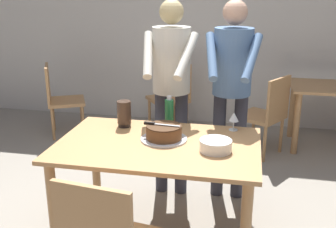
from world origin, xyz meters
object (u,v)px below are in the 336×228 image
object	(u,v)px
person_standing_beside	(232,80)
background_chair_1	(267,113)
plate_stack	(216,145)
cake_knife	(154,124)
main_dining_table	(158,157)
cake_on_platter	(164,133)
water_bottle	(169,112)
hurricane_lamp	(124,114)
background_chair_0	(60,97)
background_chair_2	(173,94)
background_table	(335,100)
person_cutting_cake	(171,78)
wine_glass_near	(234,117)

from	to	relation	value
person_standing_beside	background_chair_1	xyz separation A→B (m)	(0.35, 1.02, -0.58)
plate_stack	cake_knife	bearing A→B (deg)	163.15
main_dining_table	cake_knife	size ratio (longest dim) A/B	5.33
cake_on_platter	plate_stack	bearing A→B (deg)	-18.90
main_dining_table	water_bottle	xyz separation A→B (m)	(0.01, 0.37, 0.23)
hurricane_lamp	background_chair_0	size ratio (longest dim) A/B	0.23
plate_stack	hurricane_lamp	bearing A→B (deg)	154.99
background_chair_0	background_chair_1	xyz separation A→B (m)	(2.51, -0.14, 0.00)
plate_stack	background_chair_2	xyz separation A→B (m)	(-0.75, 2.37, -0.30)
cake_on_platter	cake_knife	size ratio (longest dim) A/B	1.26
cake_on_platter	background_table	size ratio (longest dim) A/B	0.34
cake_on_platter	background_chair_2	distance (m)	2.28
cake_knife	person_standing_beside	distance (m)	0.84
cake_knife	hurricane_lamp	xyz separation A→B (m)	(-0.30, 0.21, -0.01)
water_bottle	background_chair_1	distance (m)	1.63
person_cutting_cake	background_chair_0	distance (m)	2.12
water_bottle	background_table	distance (m)	2.36
background_chair_0	person_cutting_cake	bearing A→B (deg)	-35.83
plate_stack	person_cutting_cake	xyz separation A→B (m)	(-0.45, 0.74, 0.29)
plate_stack	background_chair_0	size ratio (longest dim) A/B	0.24
cake_knife	background_table	distance (m)	2.61
wine_glass_near	background_chair_0	size ratio (longest dim) A/B	0.16
cake_knife	person_cutting_cake	distance (m)	0.64
person_standing_beside	background_chair_0	bearing A→B (deg)	151.71
cake_knife	background_table	size ratio (longest dim) A/B	0.27
main_dining_table	cake_knife	bearing A→B (deg)	118.53
wine_glass_near	hurricane_lamp	bearing A→B (deg)	-174.05
person_standing_beside	background_table	distance (m)	1.85
wine_glass_near	background_chair_0	distance (m)	2.69
background_table	person_standing_beside	bearing A→B (deg)	-128.71
plate_stack	hurricane_lamp	size ratio (longest dim) A/B	1.05
main_dining_table	background_chair_2	world-z (taller)	background_chair_2
cake_knife	person_standing_beside	size ratio (longest dim) A/B	0.16
person_standing_beside	background_chair_0	xyz separation A→B (m)	(-2.16, 1.16, -0.58)
background_chair_2	cake_knife	bearing A→B (deg)	-82.67
hurricane_lamp	background_table	xyz separation A→B (m)	(1.93, 1.81, -0.28)
background_chair_1	water_bottle	bearing A→B (deg)	-120.96
wine_glass_near	cake_on_platter	bearing A→B (deg)	-147.53
plate_stack	background_chair_1	xyz separation A→B (m)	(0.41, 1.79, -0.30)
water_bottle	background_table	bearing A→B (deg)	47.61
cake_on_platter	background_chair_2	bearing A→B (deg)	99.11
cake_knife	background_chair_1	world-z (taller)	background_chair_1
wine_glass_near	person_cutting_cake	size ratio (longest dim) A/B	0.08
background_chair_0	cake_knife	bearing A→B (deg)	-47.44
main_dining_table	background_chair_2	distance (m)	2.34
background_table	background_chair_0	size ratio (longest dim) A/B	1.11
plate_stack	hurricane_lamp	world-z (taller)	hurricane_lamp
main_dining_table	background_chair_1	world-z (taller)	background_chair_1
cake_knife	background_chair_0	size ratio (longest dim) A/B	0.30
cake_on_platter	water_bottle	world-z (taller)	water_bottle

